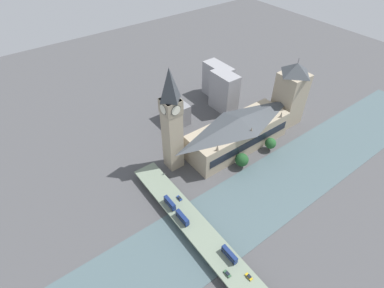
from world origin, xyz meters
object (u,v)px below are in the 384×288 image
Objects in this scene: victoria_tower at (290,94)px; car_northbound_mid at (227,274)px; parliament_hall at (238,132)px; double_decker_bus_mid at (182,217)px; clock_tower at (172,120)px; car_southbound_mid at (249,277)px; double_decker_bus_lead at (229,254)px; double_decker_bus_rear at (170,203)px; car_northbound_lead at (179,198)px; road_bridge at (200,233)px.

victoria_tower is 152.59m from car_northbound_mid.
parliament_hall reaches higher than double_decker_bus_mid.
clock_tower reaches higher than car_southbound_mid.
double_decker_bus_rear is at bearing 8.28° from double_decker_bus_lead.
double_decker_bus_lead is at bearing -168.69° from double_decker_bus_mid.
car_northbound_mid is at bearing 179.75° from double_decker_bus_rear.
double_decker_bus_rear is (-20.86, 131.46, -18.58)m from victoria_tower.
clock_tower reaches higher than victoria_tower.
clock_tower is 18.58× the size of car_southbound_mid.
parliament_hall is at bearing -45.58° from double_decker_bus_lead.
victoria_tower is 136.99m from double_decker_bus_mid.
double_decker_bus_lead is at bearing 118.53° from victoria_tower.
victoria_tower is 127.09m from car_northbound_lead.
car_southbound_mid is at bearing -134.72° from car_northbound_mid.
road_bridge is 21.97m from double_decker_bus_lead.
victoria_tower reaches higher than car_northbound_mid.
parliament_hall is 1.44× the size of victoria_tower.
parliament_hall is at bearing -74.68° from double_decker_bus_rear.
road_bridge is 12.54× the size of double_decker_bus_rear.
car_northbound_lead is 54.80m from car_northbound_mid.
car_northbound_mid is at bearing 119.42° from victoria_tower.
car_northbound_lead is at bearing -8.28° from car_northbound_mid.
victoria_tower is at bearing -61.47° from double_decker_bus_lead.
road_bridge is 26.66m from car_northbound_lead.
double_decker_bus_rear reaches higher than road_bridge.
car_northbound_mid is (-40.18, 0.33, -2.01)m from double_decker_bus_mid.
double_decker_bus_rear is (25.48, 3.69, 3.82)m from road_bridge.
double_decker_bus_rear is 61.58m from car_southbound_mid.
parliament_hall is 59.03m from clock_tower.
double_decker_bus_mid is 2.56× the size of car_northbound_lead.
victoria_tower is 13.64× the size of car_northbound_mid.
car_northbound_lead is at bearing -28.28° from double_decker_bus_mid.
double_decker_bus_lead is at bearing 167.21° from clock_tower.
clock_tower is 7.57× the size of double_decker_bus_rear.
road_bridge is (-46.28, 72.21, -9.05)m from parliament_hall.
double_decker_bus_lead reaches higher than car_northbound_lead.
victoria_tower is 13.85× the size of car_southbound_mid.
double_decker_bus_mid is at bearing 8.81° from car_southbound_mid.
car_northbound_mid is at bearing 171.72° from car_northbound_lead.
car_northbound_lead reaches higher than car_southbound_mid.
double_decker_bus_rear is at bearing -0.25° from car_northbound_mid.
car_northbound_mid is (-27.93, 3.92, 1.75)m from road_bridge.
clock_tower is (12.22, 50.94, 27.21)m from parliament_hall.
double_decker_bus_mid is at bearing 104.55° from victoria_tower.
car_northbound_mid is 1.02× the size of car_southbound_mid.
victoria_tower is (-12.16, -106.50, -13.87)m from clock_tower.
clock_tower is 88.15m from double_decker_bus_lead.
parliament_hall is 19.93× the size of car_southbound_mid.
victoria_tower is 5.41× the size of double_decker_bus_lead.
car_northbound_lead is 1.02× the size of car_southbound_mid.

